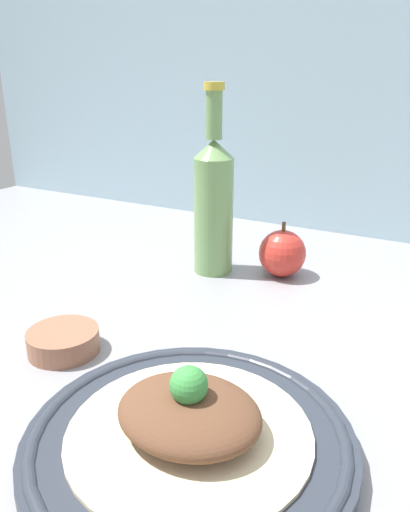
{
  "coord_description": "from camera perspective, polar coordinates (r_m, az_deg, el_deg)",
  "views": [
    {
      "loc": [
        27.84,
        -48.17,
        31.87
      ],
      "look_at": [
        0.64,
        1.87,
        10.59
      ],
      "focal_mm": 35.0,
      "sensor_mm": 36.0,
      "label": 1
    }
  ],
  "objects": [
    {
      "name": "plate",
      "position": [
        0.47,
        -1.79,
        -20.29
      ],
      "size": [
        29.34,
        29.34,
        2.22
      ],
      "color": "#2D333D",
      "rests_on": "ground_plane"
    },
    {
      "name": "apple",
      "position": [
        0.82,
        8.82,
        0.3
      ],
      "size": [
        7.69,
        7.69,
        9.16
      ],
      "color": "red",
      "rests_on": "ground_plane"
    },
    {
      "name": "ground_plane",
      "position": [
        0.65,
        -1.3,
        -10.85
      ],
      "size": [
        180.0,
        110.0,
        4.0
      ],
      "primitive_type": "cube",
      "color": "gray"
    },
    {
      "name": "dipping_bowl",
      "position": [
        0.63,
        -15.88,
        -9.33
      ],
      "size": [
        8.54,
        8.54,
        2.76
      ],
      "color": "#996047",
      "rests_on": "ground_plane"
    },
    {
      "name": "cider_bottle",
      "position": [
        0.81,
        0.98,
        6.17
      ],
      "size": [
        6.41,
        6.41,
        30.25
      ],
      "color": "#729E5B",
      "rests_on": "ground_plane"
    },
    {
      "name": "plated_food",
      "position": [
        0.45,
        -1.83,
        -17.85
      ],
      "size": [
        21.68,
        21.68,
        6.76
      ],
      "color": "beige",
      "rests_on": "plate"
    },
    {
      "name": "wall_backsplash",
      "position": [
        1.06,
        14.48,
        24.31
      ],
      "size": [
        180.0,
        3.0,
        80.0
      ],
      "color": "#9EBCCC",
      "rests_on": "ground_plane"
    }
  ]
}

